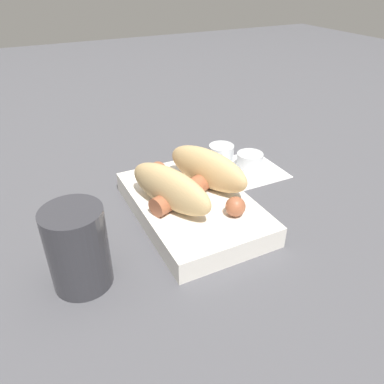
{
  "coord_description": "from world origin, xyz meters",
  "views": [
    {
      "loc": [
        -0.41,
        0.2,
        0.32
      ],
      "look_at": [
        0.0,
        0.0,
        0.04
      ],
      "focal_mm": 35.0,
      "sensor_mm": 36.0,
      "label": 1
    }
  ],
  "objects_px": {
    "condiment_cup_far": "(221,153)",
    "drink_glass": "(78,248)",
    "food_tray": "(192,207)",
    "condiment_cup_near": "(250,162)",
    "bread_roll": "(190,178)",
    "sausage": "(194,187)"
  },
  "relations": [
    {
      "from": "condiment_cup_far",
      "to": "drink_glass",
      "type": "distance_m",
      "value": 0.37
    },
    {
      "from": "food_tray",
      "to": "condiment_cup_near",
      "type": "xyz_separation_m",
      "value": [
        0.09,
        -0.16,
        -0.0
      ]
    },
    {
      "from": "condiment_cup_near",
      "to": "food_tray",
      "type": "bearing_deg",
      "value": 118.49
    },
    {
      "from": "bread_roll",
      "to": "sausage",
      "type": "xyz_separation_m",
      "value": [
        -0.0,
        -0.01,
        -0.02
      ]
    },
    {
      "from": "sausage",
      "to": "condiment_cup_near",
      "type": "distance_m",
      "value": 0.18
    },
    {
      "from": "food_tray",
      "to": "drink_glass",
      "type": "height_order",
      "value": "drink_glass"
    },
    {
      "from": "condiment_cup_near",
      "to": "condiment_cup_far",
      "type": "distance_m",
      "value": 0.06
    },
    {
      "from": "bread_roll",
      "to": "food_tray",
      "type": "bearing_deg",
      "value": -178.27
    },
    {
      "from": "bread_roll",
      "to": "condiment_cup_far",
      "type": "height_order",
      "value": "bread_roll"
    },
    {
      "from": "food_tray",
      "to": "condiment_cup_far",
      "type": "relative_size",
      "value": 5.09
    },
    {
      "from": "sausage",
      "to": "condiment_cup_far",
      "type": "height_order",
      "value": "sausage"
    },
    {
      "from": "food_tray",
      "to": "condiment_cup_far",
      "type": "bearing_deg",
      "value": -43.34
    },
    {
      "from": "condiment_cup_near",
      "to": "drink_glass",
      "type": "distance_m",
      "value": 0.37
    },
    {
      "from": "bread_roll",
      "to": "condiment_cup_far",
      "type": "distance_m",
      "value": 0.19
    },
    {
      "from": "bread_roll",
      "to": "condiment_cup_near",
      "type": "xyz_separation_m",
      "value": [
        0.08,
        -0.16,
        -0.05
      ]
    },
    {
      "from": "food_tray",
      "to": "sausage",
      "type": "distance_m",
      "value": 0.03
    },
    {
      "from": "food_tray",
      "to": "sausage",
      "type": "xyz_separation_m",
      "value": [
        0.01,
        -0.01,
        0.03
      ]
    },
    {
      "from": "drink_glass",
      "to": "condiment_cup_far",
      "type": "bearing_deg",
      "value": -56.47
    },
    {
      "from": "food_tray",
      "to": "bread_roll",
      "type": "xyz_separation_m",
      "value": [
        0.01,
        0.0,
        0.05
      ]
    },
    {
      "from": "condiment_cup_far",
      "to": "sausage",
      "type": "bearing_deg",
      "value": 136.61
    },
    {
      "from": "drink_glass",
      "to": "condiment_cup_near",
      "type": "bearing_deg",
      "value": -65.84
    },
    {
      "from": "bread_roll",
      "to": "condiment_cup_far",
      "type": "bearing_deg",
      "value": -44.86
    }
  ]
}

